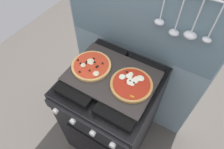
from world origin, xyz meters
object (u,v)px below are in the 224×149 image
(stove, at_px, (112,112))
(baking_tray, at_px, (112,76))
(pizza_right, at_px, (131,84))
(pizza_left, at_px, (91,66))

(stove, height_order, baking_tray, baking_tray)
(baking_tray, bearing_deg, pizza_right, -1.31)
(baking_tray, bearing_deg, pizza_left, -177.82)
(stove, relative_size, pizza_right, 3.59)
(pizza_right, bearing_deg, stove, 179.38)
(stove, bearing_deg, pizza_left, -178.45)
(pizza_left, bearing_deg, baking_tray, 2.18)
(stove, height_order, pizza_right, pizza_right)
(pizza_left, height_order, pizza_right, same)
(pizza_left, xyz_separation_m, pizza_right, (0.28, 0.00, 0.00))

